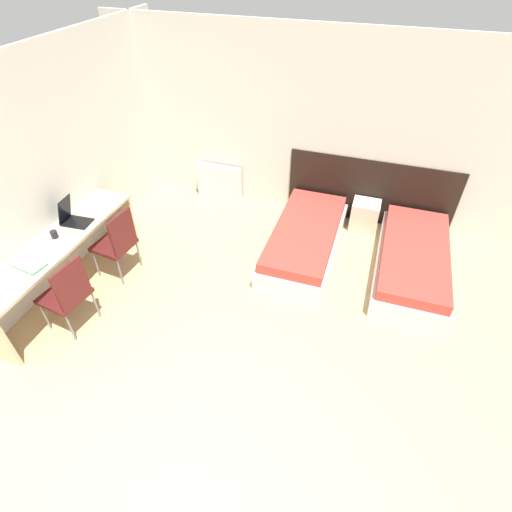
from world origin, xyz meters
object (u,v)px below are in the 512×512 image
bed_near_door (413,261)px  laptop (73,218)px  bed_near_window (305,239)px  chair_near_laptop (117,241)px  chair_near_notebook (67,293)px  nightstand (365,215)px

bed_near_door → laptop: bearing=-162.5°
bed_near_window → laptop: size_ratio=5.52×
chair_near_laptop → chair_near_notebook: 0.96m
bed_near_window → bed_near_door: same height
laptop → bed_near_window: bearing=21.8°
chair_near_laptop → chair_near_notebook: size_ratio=1.00×
nightstand → laptop: (-3.41, -2.13, 0.61)m
chair_near_laptop → laptop: (-0.50, -0.08, 0.30)m
bed_near_door → chair_near_notebook: 4.26m
chair_near_laptop → chair_near_notebook: same height
bed_near_window → chair_near_laptop: size_ratio=2.06×
bed_near_door → chair_near_laptop: (-3.64, -1.23, 0.33)m
bed_near_door → nightstand: (-0.73, 0.82, 0.03)m
bed_near_window → chair_near_laptop: (-2.18, -1.23, 0.33)m
bed_near_window → bed_near_door: bearing=0.0°
chair_near_notebook → laptop: 1.06m
bed_near_door → chair_near_notebook: chair_near_notebook is taller
chair_near_notebook → nightstand: bearing=53.2°
bed_near_door → nightstand: 1.10m
nightstand → chair_near_laptop: chair_near_laptop is taller
bed_near_door → laptop: laptop is taller
bed_near_window → chair_near_laptop: 2.52m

